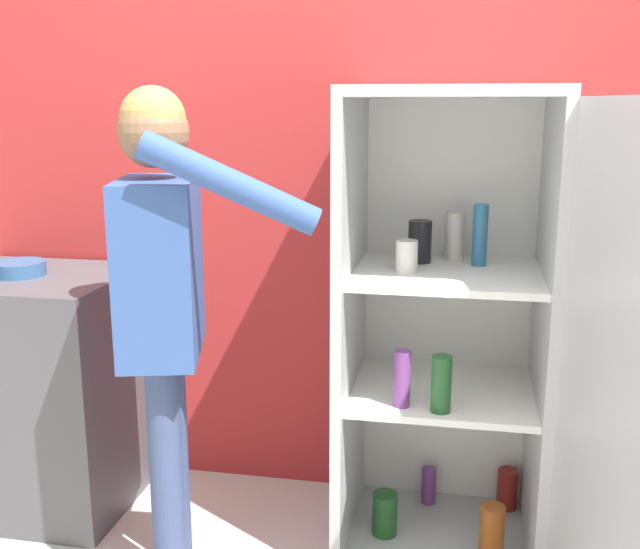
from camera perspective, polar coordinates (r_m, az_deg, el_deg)
The scene contains 5 objects.
wall_back at distance 2.86m, azimuth 3.69°, elevation 7.56°, with size 7.00×0.06×2.55m.
refrigerator at distance 2.48m, azimuth 11.67°, elevation -5.06°, with size 0.84×1.29×1.59m.
person at distance 2.35m, azimuth -11.85°, elevation -0.26°, with size 0.70×0.52×1.59m.
counter at distance 3.12m, azimuth -20.43°, elevation -8.23°, with size 0.69×0.61×0.91m.
bowl at distance 3.00m, azimuth -21.96°, elevation 0.43°, with size 0.19×0.19×0.05m.
Camera 1 is at (0.36, -1.84, 1.54)m, focal length 42.00 mm.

